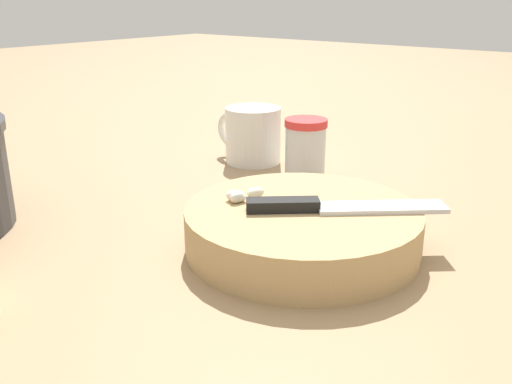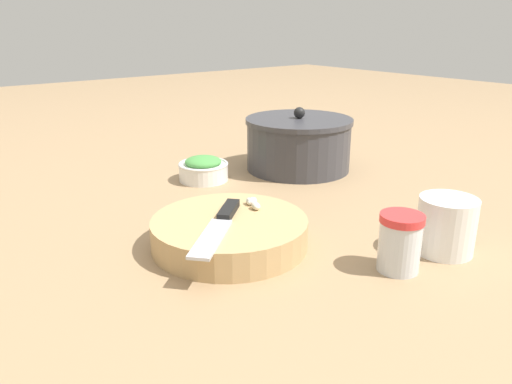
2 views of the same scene
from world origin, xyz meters
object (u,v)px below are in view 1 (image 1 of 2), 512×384
(chef_knife, at_px, (333,207))
(garlic_cloves, at_px, (243,195))
(cutting_board, at_px, (302,228))
(coffee_mug, at_px, (252,135))
(spice_jar, at_px, (305,147))

(chef_knife, bearing_deg, garlic_cloves, -110.20)
(cutting_board, distance_m, coffee_mug, 0.36)
(chef_knife, height_order, garlic_cloves, same)
(chef_knife, height_order, coffee_mug, coffee_mug)
(cutting_board, xyz_separation_m, chef_knife, (0.02, -0.03, 0.03))
(chef_knife, relative_size, garlic_cloves, 3.76)
(chef_knife, bearing_deg, coffee_mug, -168.36)
(chef_knife, xyz_separation_m, garlic_cloves, (-0.04, 0.10, 0.00))
(cutting_board, height_order, spice_jar, spice_jar)
(garlic_cloves, distance_m, coffee_mug, 0.33)
(cutting_board, distance_m, chef_knife, 0.04)
(chef_knife, distance_m, garlic_cloves, 0.10)
(spice_jar, relative_size, coffee_mug, 0.70)
(garlic_cloves, bearing_deg, spice_jar, 18.44)
(spice_jar, xyz_separation_m, coffee_mug, (0.01, 0.11, 0.00))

